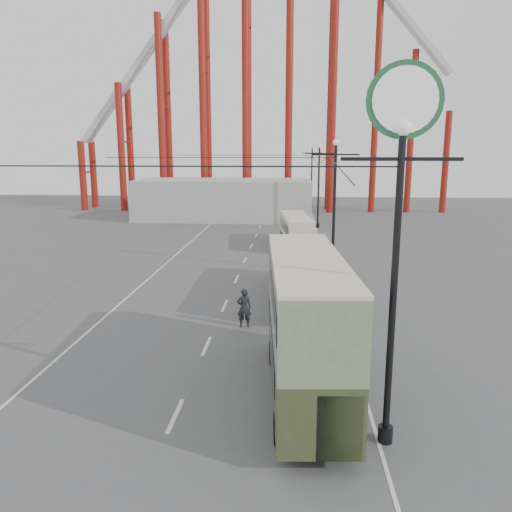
# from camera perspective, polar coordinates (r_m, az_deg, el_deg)

# --- Properties ---
(ground) EXTENTS (160.00, 160.00, 0.00)m
(ground) POSITION_cam_1_polar(r_m,az_deg,el_deg) (18.93, -4.72, -14.85)
(ground) COLOR #4F4F52
(ground) RESTS_ON ground
(road_markings) EXTENTS (12.52, 120.00, 0.01)m
(road_markings) POSITION_cam_1_polar(r_m,az_deg,el_deg) (37.55, -1.39, -1.23)
(road_markings) COLOR silver
(road_markings) RESTS_ON ground
(lamp_post_near) EXTENTS (3.20, 0.44, 10.80)m
(lamp_post_near) POSITION_cam_1_polar(r_m,az_deg,el_deg) (14.01, 16.18, 8.80)
(lamp_post_near) COLOR black
(lamp_post_near) RESTS_ON ground
(lamp_post_mid) EXTENTS (3.20, 0.44, 9.32)m
(lamp_post_mid) POSITION_cam_1_polar(r_m,az_deg,el_deg) (35.03, 8.92, 5.44)
(lamp_post_mid) COLOR black
(lamp_post_mid) RESTS_ON ground
(lamp_post_far) EXTENTS (3.20, 0.44, 9.32)m
(lamp_post_far) POSITION_cam_1_polar(r_m,az_deg,el_deg) (56.90, 7.16, 7.90)
(lamp_post_far) COLOR black
(lamp_post_far) RESTS_ON ground
(lamp_post_distant) EXTENTS (3.20, 0.44, 9.32)m
(lamp_post_distant) POSITION_cam_1_polar(r_m,az_deg,el_deg) (78.84, 6.37, 8.99)
(lamp_post_distant) COLOR black
(lamp_post_distant) RESTS_ON ground
(roller_coaster) EXTENTS (52.95, 5.00, 55.48)m
(roller_coaster) POSITION_cam_1_polar(r_m,az_deg,el_deg) (75.18, 0.17, 22.90)
(roller_coaster) COLOR maroon
(roller_coaster) RESTS_ON ground
(fairground_shed) EXTENTS (22.00, 10.00, 5.00)m
(fairground_shed) POSITION_cam_1_polar(r_m,az_deg,el_deg) (64.58, -3.60, 6.49)
(fairground_shed) COLOR #979793
(fairground_shed) RESTS_ON ground
(double_decker_bus) EXTENTS (3.01, 9.51, 5.03)m
(double_decker_bus) POSITION_cam_1_polar(r_m,az_deg,el_deg) (17.42, 5.73, -7.23)
(double_decker_bus) COLOR #343C20
(double_decker_bus) RESTS_ON ground
(single_decker_green) EXTENTS (2.56, 10.41, 2.93)m
(single_decker_green) POSITION_cam_1_polar(r_m,az_deg,el_deg) (29.11, 5.11, -1.79)
(single_decker_green) COLOR #657958
(single_decker_green) RESTS_ON ground
(single_decker_cream) EXTENTS (3.22, 9.10, 2.77)m
(single_decker_cream) POSITION_cam_1_polar(r_m,az_deg,el_deg) (45.75, 4.61, 3.09)
(single_decker_cream) COLOR beige
(single_decker_cream) RESTS_ON ground
(pedestrian) EXTENTS (0.78, 0.59, 1.95)m
(pedestrian) POSITION_cam_1_polar(r_m,az_deg,el_deg) (24.61, -1.37, -5.95)
(pedestrian) COLOR black
(pedestrian) RESTS_ON ground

